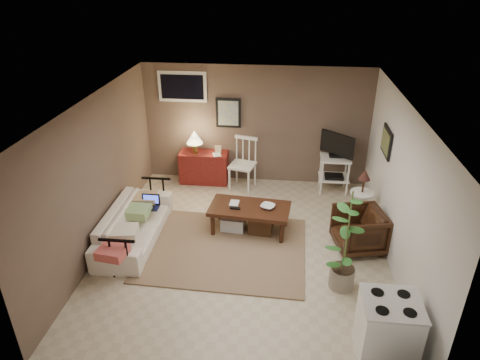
# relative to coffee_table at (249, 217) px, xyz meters

# --- Properties ---
(floor) EXTENTS (5.00, 5.00, 0.00)m
(floor) POSITION_rel_coffee_table_xyz_m (-0.05, -0.51, -0.28)
(floor) COLOR #C1B293
(floor) RESTS_ON ground
(art_back) EXTENTS (0.50, 0.03, 0.60)m
(art_back) POSITION_rel_coffee_table_xyz_m (-0.60, 1.96, 1.17)
(art_back) COLOR black
(art_right) EXTENTS (0.03, 0.60, 0.45)m
(art_right) POSITION_rel_coffee_table_xyz_m (2.18, 0.54, 1.24)
(art_right) COLOR black
(window) EXTENTS (0.96, 0.03, 0.60)m
(window) POSITION_rel_coffee_table_xyz_m (-1.50, 1.96, 1.67)
(window) COLOR white
(rug) EXTENTS (2.62, 2.12, 0.02)m
(rug) POSITION_rel_coffee_table_xyz_m (-0.35, -0.57, -0.27)
(rug) COLOR #8D6D52
(rug) RESTS_ON floor
(coffee_table) EXTENTS (1.39, 0.81, 0.50)m
(coffee_table) POSITION_rel_coffee_table_xyz_m (0.00, 0.00, 0.00)
(coffee_table) COLOR #3C1F10
(coffee_table) RESTS_ON floor
(sofa) EXTENTS (0.58, 1.99, 0.78)m
(sofa) POSITION_rel_coffee_table_xyz_m (-1.85, -0.44, 0.11)
(sofa) COLOR white
(sofa) RESTS_ON floor
(sofa_pillows) EXTENTS (0.38, 1.89, 0.13)m
(sofa_pillows) POSITION_rel_coffee_table_xyz_m (-1.80, -0.67, 0.20)
(sofa_pillows) COLOR beige
(sofa_pillows) RESTS_ON sofa
(sofa_end_rails) EXTENTS (0.53, 1.98, 0.67)m
(sofa_end_rails) POSITION_rel_coffee_table_xyz_m (-1.73, -0.44, 0.05)
(sofa_end_rails) COLOR black
(sofa_end_rails) RESTS_ON floor
(laptop) EXTENTS (0.31, 0.22, 0.21)m
(laptop) POSITION_rel_coffee_table_xyz_m (-1.66, -0.10, 0.22)
(laptop) COLOR black
(laptop) RESTS_ON sofa
(red_console) EXTENTS (0.98, 0.44, 1.14)m
(red_console) POSITION_rel_coffee_table_xyz_m (-1.10, 1.76, 0.11)
(red_console) COLOR maroon
(red_console) RESTS_ON floor
(spindle_chair) EXTENTS (0.57, 0.57, 1.04)m
(spindle_chair) POSITION_rel_coffee_table_xyz_m (-0.27, 1.61, 0.21)
(spindle_chair) COLOR white
(spindle_chair) RESTS_ON floor
(tv_stand) EXTENTS (0.59, 0.51, 1.22)m
(tv_stand) POSITION_rel_coffee_table_xyz_m (1.54, 1.64, 0.37)
(tv_stand) COLOR white
(tv_stand) RESTS_ON floor
(side_table) EXTENTS (0.40, 0.40, 1.06)m
(side_table) POSITION_rel_coffee_table_xyz_m (1.89, 0.42, 0.38)
(side_table) COLOR white
(side_table) RESTS_ON floor
(armchair) EXTENTS (0.82, 0.85, 0.74)m
(armchair) POSITION_rel_coffee_table_xyz_m (1.77, -0.30, 0.09)
(armchair) COLOR black
(armchair) RESTS_ON floor
(potted_plant) EXTENTS (0.39, 0.39, 1.55)m
(potted_plant) POSITION_rel_coffee_table_xyz_m (1.42, -1.26, 0.54)
(potted_plant) COLOR gray
(potted_plant) RESTS_ON floor
(stove) EXTENTS (0.64, 0.60, 0.84)m
(stove) POSITION_rel_coffee_table_xyz_m (1.78, -2.45, 0.13)
(stove) COLOR white
(stove) RESTS_ON floor
(bowl) EXTENTS (0.23, 0.14, 0.23)m
(bowl) POSITION_rel_coffee_table_xyz_m (0.31, -0.00, 0.31)
(bowl) COLOR #3C1F10
(bowl) RESTS_ON coffee_table
(book_table) EXTENTS (0.15, 0.02, 0.21)m
(book_table) POSITION_rel_coffee_table_xyz_m (-0.34, 0.09, 0.30)
(book_table) COLOR #3C1F10
(book_table) RESTS_ON coffee_table
(book_console) EXTENTS (0.15, 0.07, 0.20)m
(book_console) POSITION_rel_coffee_table_xyz_m (-0.87, 1.64, 0.48)
(book_console) COLOR #3C1F10
(book_console) RESTS_ON red_console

